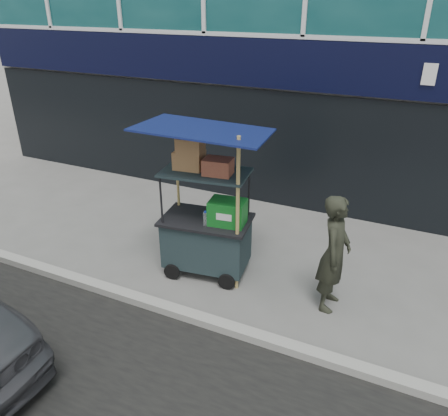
% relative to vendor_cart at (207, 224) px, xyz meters
% --- Properties ---
extents(ground, '(80.00, 80.00, 0.00)m').
position_rel_vendor_cart_xyz_m(ground, '(0.51, -0.98, -0.87)').
color(ground, '#61615D').
rests_on(ground, ground).
extents(curb, '(80.00, 0.18, 0.12)m').
position_rel_vendor_cart_xyz_m(curb, '(0.51, -1.18, -0.81)').
color(curb, '#989890').
rests_on(curb, ground).
extents(vendor_cart, '(1.98, 1.52, 2.47)m').
position_rel_vendor_cart_xyz_m(vendor_cart, '(0.00, 0.00, 0.00)').
color(vendor_cart, '#172728').
rests_on(vendor_cart, ground).
extents(vendor_man, '(0.42, 0.63, 1.73)m').
position_rel_vendor_cart_xyz_m(vendor_man, '(1.98, -0.04, -0.00)').
color(vendor_man, black).
rests_on(vendor_man, ground).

